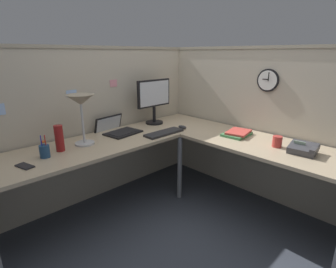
# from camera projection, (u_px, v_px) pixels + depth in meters

# --- Properties ---
(ground_plane) EXTENTS (6.80, 6.80, 0.00)m
(ground_plane) POSITION_uv_depth(u_px,v_px,m) (180.00, 208.00, 2.67)
(ground_plane) COLOR #383D47
(cubicle_wall_back) EXTENTS (2.57, 0.12, 1.58)m
(cubicle_wall_back) POSITION_uv_depth(u_px,v_px,m) (98.00, 124.00, 2.79)
(cubicle_wall_back) COLOR #B7AD99
(cubicle_wall_back) RESTS_ON ground
(cubicle_wall_right) EXTENTS (0.12, 2.37, 1.58)m
(cubicle_wall_right) POSITION_uv_depth(u_px,v_px,m) (254.00, 123.00, 2.83)
(cubicle_wall_right) COLOR #B7AD99
(cubicle_wall_right) RESTS_ON ground
(desk) EXTENTS (2.35, 2.15, 0.73)m
(desk) POSITION_uv_depth(u_px,v_px,m) (173.00, 156.00, 2.36)
(desk) COLOR tan
(desk) RESTS_ON ground
(monitor) EXTENTS (0.46, 0.20, 0.50)m
(monitor) POSITION_uv_depth(u_px,v_px,m) (154.00, 98.00, 2.96)
(monitor) COLOR black
(monitor) RESTS_ON desk
(laptop) EXTENTS (0.39, 0.42, 0.22)m
(laptop) POSITION_uv_depth(u_px,v_px,m) (117.00, 130.00, 2.71)
(laptop) COLOR black
(laptop) RESTS_ON desk
(keyboard) EXTENTS (0.43, 0.14, 0.02)m
(keyboard) POSITION_uv_depth(u_px,v_px,m) (164.00, 133.00, 2.65)
(keyboard) COLOR #232326
(keyboard) RESTS_ON desk
(computer_mouse) EXTENTS (0.06, 0.10, 0.03)m
(computer_mouse) POSITION_uv_depth(u_px,v_px,m) (182.00, 127.00, 2.83)
(computer_mouse) COLOR #232326
(computer_mouse) RESTS_ON desk
(desk_lamp_dome) EXTENTS (0.24, 0.24, 0.44)m
(desk_lamp_dome) POSITION_uv_depth(u_px,v_px,m) (81.00, 104.00, 2.25)
(desk_lamp_dome) COLOR #B7BABF
(desk_lamp_dome) RESTS_ON desk
(pen_cup) EXTENTS (0.08, 0.08, 0.18)m
(pen_cup) POSITION_uv_depth(u_px,v_px,m) (45.00, 151.00, 2.04)
(pen_cup) COLOR navy
(pen_cup) RESTS_ON desk
(cell_phone) EXTENTS (0.10, 0.16, 0.01)m
(cell_phone) POSITION_uv_depth(u_px,v_px,m) (25.00, 166.00, 1.89)
(cell_phone) COLOR black
(cell_phone) RESTS_ON desk
(thermos_flask) EXTENTS (0.07, 0.07, 0.22)m
(thermos_flask) POSITION_uv_depth(u_px,v_px,m) (59.00, 138.00, 2.16)
(thermos_flask) COLOR maroon
(thermos_flask) RESTS_ON desk
(office_phone) EXTENTS (0.21, 0.22, 0.11)m
(office_phone) POSITION_uv_depth(u_px,v_px,m) (304.00, 149.00, 2.13)
(office_phone) COLOR #38383D
(office_phone) RESTS_ON desk
(book_stack) EXTENTS (0.31, 0.24, 0.04)m
(book_stack) POSITION_uv_depth(u_px,v_px,m) (237.00, 133.00, 2.60)
(book_stack) COLOR #3F7F4C
(book_stack) RESTS_ON desk
(coffee_mug) EXTENTS (0.08, 0.08, 0.10)m
(coffee_mug) POSITION_uv_depth(u_px,v_px,m) (277.00, 142.00, 2.28)
(coffee_mug) COLOR #B2332D
(coffee_mug) RESTS_ON desk
(wall_clock) EXTENTS (0.04, 0.22, 0.22)m
(wall_clock) POSITION_uv_depth(u_px,v_px,m) (268.00, 80.00, 2.57)
(wall_clock) COLOR black
(pinned_note_leftmost) EXTENTS (0.08, 0.00, 0.07)m
(pinned_note_leftmost) POSITION_uv_depth(u_px,v_px,m) (114.00, 83.00, 2.76)
(pinned_note_leftmost) COLOR pink
(pinned_note_rightmost) EXTENTS (0.10, 0.00, 0.06)m
(pinned_note_rightmost) POSITION_uv_depth(u_px,v_px,m) (72.00, 93.00, 2.47)
(pinned_note_rightmost) COLOR #99B7E5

